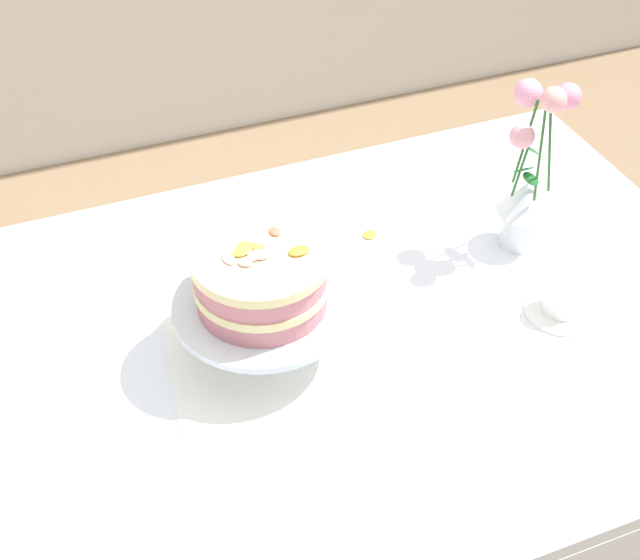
{
  "coord_description": "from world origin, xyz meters",
  "views": [
    {
      "loc": [
        -0.46,
        -0.99,
        1.8
      ],
      "look_at": [
        -0.06,
        0.0,
        0.86
      ],
      "focal_mm": 49.83,
      "sensor_mm": 36.0,
      "label": 1
    }
  ],
  "objects_px": {
    "layer_cake": "(261,278)",
    "teacup": "(563,301)",
    "dining_table": "(360,370)",
    "cake_stand": "(263,310)",
    "flower_vase": "(528,181)"
  },
  "relations": [
    {
      "from": "layer_cake",
      "to": "teacup",
      "type": "height_order",
      "value": "layer_cake"
    },
    {
      "from": "teacup",
      "to": "dining_table",
      "type": "bearing_deg",
      "value": 167.14
    },
    {
      "from": "cake_stand",
      "to": "flower_vase",
      "type": "relative_size",
      "value": 0.84
    },
    {
      "from": "dining_table",
      "to": "teacup",
      "type": "distance_m",
      "value": 0.37
    },
    {
      "from": "layer_cake",
      "to": "flower_vase",
      "type": "relative_size",
      "value": 0.63
    },
    {
      "from": "cake_stand",
      "to": "flower_vase",
      "type": "height_order",
      "value": "flower_vase"
    },
    {
      "from": "flower_vase",
      "to": "teacup",
      "type": "relative_size",
      "value": 2.78
    },
    {
      "from": "dining_table",
      "to": "flower_vase",
      "type": "relative_size",
      "value": 4.08
    },
    {
      "from": "cake_stand",
      "to": "layer_cake",
      "type": "height_order",
      "value": "layer_cake"
    },
    {
      "from": "flower_vase",
      "to": "teacup",
      "type": "bearing_deg",
      "value": -99.06
    },
    {
      "from": "teacup",
      "to": "flower_vase",
      "type": "bearing_deg",
      "value": 80.94
    },
    {
      "from": "dining_table",
      "to": "teacup",
      "type": "bearing_deg",
      "value": -12.86
    },
    {
      "from": "dining_table",
      "to": "teacup",
      "type": "height_order",
      "value": "teacup"
    },
    {
      "from": "cake_stand",
      "to": "flower_vase",
      "type": "distance_m",
      "value": 0.55
    },
    {
      "from": "cake_stand",
      "to": "teacup",
      "type": "distance_m",
      "value": 0.52
    }
  ]
}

